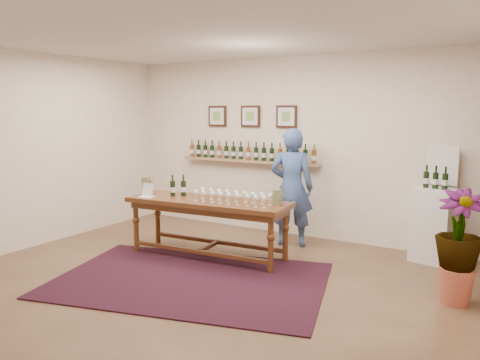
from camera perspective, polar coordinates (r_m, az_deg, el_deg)
The scene contains 14 objects.
ground at distance 5.56m, azimuth -4.33°, elevation -12.35°, with size 6.00×6.00×0.00m, color #4F3522.
room_shell at distance 6.22m, azimuth 22.25°, elevation -0.05°, with size 6.00×6.00×6.00m.
rug at distance 5.63m, azimuth -6.08°, elevation -11.99°, with size 3.10×2.07×0.02m, color #450D0C.
tasting_table at distance 6.30m, azimuth -3.92°, elevation -3.47°, with size 2.29×0.90×0.79m.
table_glasses at distance 6.02m, azimuth -0.93°, elevation -2.07°, with size 1.15×0.27×0.16m, color white, non-canonical shape.
table_bottles at distance 6.57m, azimuth -7.56°, elevation -0.60°, with size 0.29×0.17×0.31m, color black, non-canonical shape.
pitcher_left at distance 6.85m, azimuth -11.32°, elevation -0.59°, with size 0.16×0.16×0.24m, color #666740, non-canonical shape.
pitcher_right at distance 5.90m, azimuth 4.51°, elevation -2.12°, with size 0.13×0.13×0.20m, color #666740, non-canonical shape.
menu_card at distance 6.59m, azimuth -11.19°, elevation -1.19°, with size 0.21×0.15×0.19m, color silver.
display_pedestal at distance 6.67m, azimuth 22.61°, elevation -5.07°, with size 0.49×0.49×0.97m, color silver.
pedestal_bottles at distance 6.53m, azimuth 22.74°, elevation 0.22°, with size 0.28×0.07×0.28m, color black, non-canonical shape.
info_sign at distance 6.72m, azimuth 23.40°, elevation 1.71°, with size 0.42×0.02×0.58m, color silver.
potted_plant at distance 5.29m, azimuth 25.06°, elevation -7.39°, with size 0.66×0.66×1.03m.
person at distance 6.84m, azimuth 6.31°, elevation -0.91°, with size 0.63×0.41×1.73m, color #385085.
Camera 1 is at (3.01, -4.24, 1.97)m, focal length 35.00 mm.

